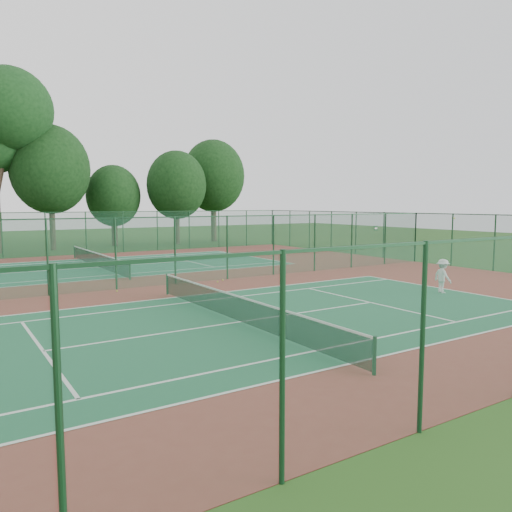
{
  "coord_description": "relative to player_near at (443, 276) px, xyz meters",
  "views": [
    {
      "loc": [
        -8.73,
        -23.7,
        4.14
      ],
      "look_at": [
        4.31,
        -3.39,
        1.6
      ],
      "focal_mm": 35.0,
      "sensor_mm": 36.0,
      "label": 1
    }
  ],
  "objects": [
    {
      "name": "fence_south",
      "position": [
        -10.88,
        -8.84,
        0.95
      ],
      "size": [
        40.0,
        0.09,
        3.5
      ],
      "color": "#1A4F32",
      "rests_on": "ground"
    },
    {
      "name": "evergreen_row",
      "position": [
        -10.38,
        33.41,
        -0.81
      ],
      "size": [
        39.0,
        5.0,
        12.0
      ],
      "primitive_type": null,
      "color": "black",
      "rests_on": "ground"
    },
    {
      "name": "red_pad",
      "position": [
        -10.88,
        9.16,
        -0.8
      ],
      "size": [
        40.0,
        36.0,
        0.01
      ],
      "primitive_type": "cube",
      "color": "maroon",
      "rests_on": "ground"
    },
    {
      "name": "tennis_net_near",
      "position": [
        -10.88,
        0.16,
        -0.26
      ],
      "size": [
        0.1,
        12.9,
        0.97
      ],
      "color": "#12331F",
      "rests_on": "ground"
    },
    {
      "name": "ground",
      "position": [
        -10.88,
        9.16,
        -0.81
      ],
      "size": [
        120.0,
        120.0,
        0.0
      ],
      "primitive_type": "plane",
      "color": "#244B17",
      "rests_on": "ground"
    },
    {
      "name": "stray_ball_a",
      "position": [
        -7.3,
        8.38,
        -0.76
      ],
      "size": [
        0.07,
        0.07,
        0.07
      ],
      "primitive_type": "sphere",
      "color": "#B1C12C",
      "rests_on": "red_pad"
    },
    {
      "name": "court_far",
      "position": [
        -10.88,
        18.16,
        -0.79
      ],
      "size": [
        23.77,
        10.97,
        0.01
      ],
      "primitive_type": "cube",
      "color": "#1F6444",
      "rests_on": "red_pad"
    },
    {
      "name": "fence_north",
      "position": [
        -10.88,
        27.16,
        0.95
      ],
      "size": [
        40.0,
        0.09,
        3.5
      ],
      "color": "#17472C",
      "rests_on": "ground"
    },
    {
      "name": "fence_divider",
      "position": [
        -10.88,
        9.16,
        0.95
      ],
      "size": [
        40.0,
        0.09,
        3.5
      ],
      "color": "#17472E",
      "rests_on": "ground"
    },
    {
      "name": "tennis_net_far",
      "position": [
        -10.88,
        18.16,
        -0.26
      ],
      "size": [
        0.1,
        12.9,
        0.97
      ],
      "color": "#153A20",
      "rests_on": "ground"
    },
    {
      "name": "stray_ball_b",
      "position": [
        -6.77,
        8.77,
        -0.76
      ],
      "size": [
        0.08,
        0.08,
        0.08
      ],
      "primitive_type": "sphere",
      "color": "#C8E535",
      "rests_on": "red_pad"
    },
    {
      "name": "player_near",
      "position": [
        0.0,
        0.0,
        0.0
      ],
      "size": [
        0.78,
        1.12,
        1.57
      ],
      "primitive_type": "imported",
      "rotation": [
        0.0,
        0.0,
        1.36
      ],
      "color": "silver",
      "rests_on": "court_near"
    },
    {
      "name": "fence_east",
      "position": [
        9.12,
        9.16,
        0.95
      ],
      "size": [
        0.09,
        36.0,
        3.5
      ],
      "rotation": [
        0.0,
        0.0,
        1.57
      ],
      "color": "#1C5537",
      "rests_on": "ground"
    },
    {
      "name": "stray_ball_c",
      "position": [
        -12.61,
        8.5,
        -0.76
      ],
      "size": [
        0.08,
        0.08,
        0.08
      ],
      "primitive_type": "sphere",
      "color": "gold",
      "rests_on": "red_pad"
    },
    {
      "name": "court_near",
      "position": [
        -10.88,
        0.16,
        -0.79
      ],
      "size": [
        23.77,
        10.97,
        0.01
      ],
      "primitive_type": "cube",
      "color": "#1C5B39",
      "rests_on": "red_pad"
    }
  ]
}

